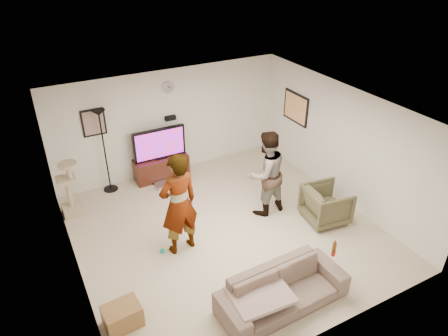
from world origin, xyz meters
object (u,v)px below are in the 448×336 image
cat_tree (68,189)px  person_right (266,174)px  side_table (122,316)px  tv (159,144)px  person_left (179,204)px  armchair (326,204)px  floor_lamp (105,152)px  beer_bottle (334,249)px  tv_stand (161,167)px  sofa (283,290)px

cat_tree → person_right: (3.55, -1.79, 0.30)m
cat_tree → side_table: cat_tree is taller
tv → cat_tree: size_ratio=1.02×
person_left → cat_tree: bearing=-60.0°
cat_tree → person_left: person_left is taller
cat_tree → armchair: size_ratio=1.47×
floor_lamp → person_left: bearing=-76.4°
beer_bottle → armchair: bearing=52.2°
floor_lamp → cat_tree: floor_lamp is taller
floor_lamp → side_table: (-0.80, -3.79, -0.78)m
person_left → armchair: person_left is taller
tv → floor_lamp: bearing=177.9°
person_left → tv: bearing=-110.0°
tv_stand → tv: 0.63m
person_left → side_table: 2.02m
floor_lamp → armchair: size_ratio=2.33×
floor_lamp → side_table: floor_lamp is taller
cat_tree → person_right: bearing=-26.7°
person_right → beer_bottle: bearing=80.5°
tv → floor_lamp: (-1.22, 0.04, 0.07)m
beer_bottle → tv_stand: bearing=105.2°
person_right → beer_bottle: 2.25m
person_right → armchair: size_ratio=2.20×
cat_tree → person_left: 2.62m
person_left → sofa: person_left is taller
floor_lamp → side_table: 3.95m
person_left → side_table: bearing=32.1°
side_table → armchair: bearing=8.0°
floor_lamp → tv_stand: bearing=-2.1°
cat_tree → sofa: cat_tree is taller
tv_stand → person_right: size_ratio=0.70×
floor_lamp → side_table: size_ratio=3.59×
tv_stand → tv: bearing=0.0°
person_left → tv_stand: bearing=-110.0°
person_left → beer_bottle: size_ratio=7.89×
person_left → armchair: size_ratio=2.39×
tv_stand → tv: size_ratio=1.03×
floor_lamp → person_right: 3.51m
floor_lamp → beer_bottle: (2.45, -4.58, -0.23)m
tv_stand → sofa: 4.54m
armchair → side_table: armchair is taller
tv → side_table: bearing=-118.4°
person_left → sofa: size_ratio=0.95×
person_right → person_left: bearing=2.7°
tv_stand → person_right: bearing=-58.7°
tv → armchair: (2.31, -3.14, -0.52)m
armchair → tv_stand: bearing=44.4°
sofa → tv: bearing=92.0°
person_right → tv: bearing=-63.9°
armchair → person_left: bearing=87.0°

